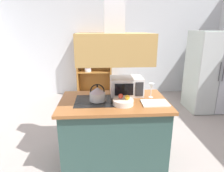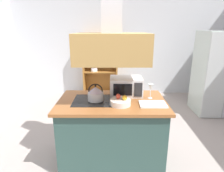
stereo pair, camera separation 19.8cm
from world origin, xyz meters
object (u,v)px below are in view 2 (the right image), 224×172
refrigerator (219,73)px  dish_cabinet (100,69)px  cutting_board (153,104)px  wine_glass_on_counter (151,88)px  fruit_bowl (120,102)px  kettle (96,94)px  microwave (126,86)px

refrigerator → dish_cabinet: refrigerator is taller
refrigerator → cutting_board: refrigerator is taller
wine_glass_on_counter → fruit_bowl: size_ratio=0.78×
dish_cabinet → kettle: bearing=-87.6°
dish_cabinet → kettle: dish_cabinet is taller
refrigerator → kettle: bearing=-146.7°
dish_cabinet → wine_glass_on_counter: 2.90m
dish_cabinet → fruit_bowl: dish_cabinet is taller
cutting_board → refrigerator: bearing=45.4°
kettle → fruit_bowl: 0.37m
cutting_board → microwave: 0.52m
kettle → wine_glass_on_counter: kettle is taller
cutting_board → dish_cabinet: bearing=106.0°
refrigerator → cutting_board: size_ratio=5.26×
microwave → kettle: bearing=-150.1°
kettle → microwave: 0.49m
fruit_bowl → wine_glass_on_counter: bearing=30.2°
dish_cabinet → microwave: size_ratio=3.74×
kettle → wine_glass_on_counter: size_ratio=1.13×
kettle → wine_glass_on_counter: bearing=7.0°
wine_glass_on_counter → microwave: bearing=155.4°
cutting_board → microwave: (-0.32, 0.39, 0.12)m
kettle → cutting_board: 0.76m
dish_cabinet → cutting_board: bearing=-74.0°
kettle → microwave: microwave is taller
dish_cabinet → refrigerator: bearing=-24.0°
microwave → fruit_bowl: 0.42m
dish_cabinet → kettle: 2.85m
dish_cabinet → kettle: size_ratio=7.36×
kettle → refrigerator: bearing=33.3°
fruit_bowl → dish_cabinet: bearing=98.5°
cutting_board → microwave: bearing=129.1°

